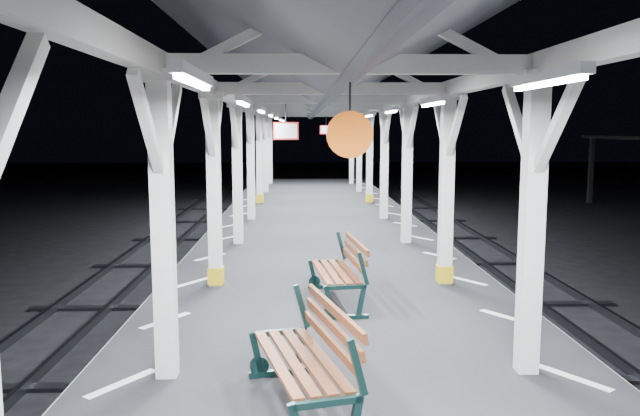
{
  "coord_description": "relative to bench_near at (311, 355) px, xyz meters",
  "views": [
    {
      "loc": [
        -0.53,
        -8.64,
        3.71
      ],
      "look_at": [
        -0.15,
        3.2,
        2.2
      ],
      "focal_mm": 35.0,
      "sensor_mm": 36.0,
      "label": 1
    }
  ],
  "objects": [
    {
      "name": "platform",
      "position": [
        0.43,
        2.89,
        -1.05
      ],
      "size": [
        6.0,
        50.0,
        1.0
      ],
      "primitive_type": "cube",
      "color": "black",
      "rests_on": "ground"
    },
    {
      "name": "bench_mid",
      "position": [
        0.56,
        3.75,
        -0.02
      ],
      "size": [
        0.88,
        1.89,
        0.99
      ],
      "rotation": [
        0.0,
        0.0,
        0.11
      ],
      "color": "black",
      "rests_on": "platform"
    },
    {
      "name": "canopy",
      "position": [
        0.43,
        2.87,
        3.02
      ],
      "size": [
        5.4,
        49.0,
        4.65
      ],
      "color": "silver",
      "rests_on": "platform"
    },
    {
      "name": "bench_near",
      "position": [
        0.0,
        0.0,
        0.0
      ],
      "size": [
        1.14,
        2.02,
        1.03
      ],
      "rotation": [
        0.0,
        0.0,
        0.25
      ],
      "color": "black",
      "rests_on": "platform"
    },
    {
      "name": "ground",
      "position": [
        0.43,
        2.89,
        -1.55
      ],
      "size": [
        120.0,
        120.0,
        0.0
      ],
      "primitive_type": "plane",
      "color": "black",
      "rests_on": "ground"
    },
    {
      "name": "hazard_stripes_left",
      "position": [
        -2.02,
        2.89,
        -0.55
      ],
      "size": [
        1.0,
        48.0,
        0.01
      ],
      "primitive_type": "cube",
      "color": "silver",
      "rests_on": "platform"
    },
    {
      "name": "hazard_stripes_right",
      "position": [
        2.88,
        2.89,
        -0.55
      ],
      "size": [
        1.0,
        48.0,
        0.01
      ],
      "primitive_type": "cube",
      "color": "silver",
      "rests_on": "platform"
    }
  ]
}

